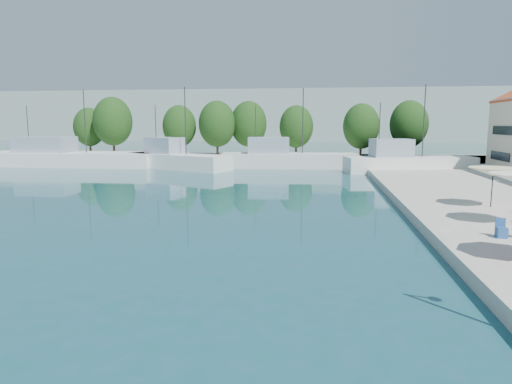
# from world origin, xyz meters

# --- Properties ---
(quay_far) EXTENTS (90.00, 16.00, 0.60)m
(quay_far) POSITION_xyz_m (-8.00, 67.00, 0.30)
(quay_far) COLOR #AEA89D
(quay_far) RESTS_ON ground
(hill_west) EXTENTS (180.00, 40.00, 16.00)m
(hill_west) POSITION_xyz_m (-30.00, 160.00, 8.00)
(hill_west) COLOR #94A197
(hill_west) RESTS_ON ground
(hill_east) EXTENTS (140.00, 40.00, 12.00)m
(hill_east) POSITION_xyz_m (40.00, 180.00, 6.00)
(hill_east) COLOR #94A197
(hill_east) RESTS_ON ground
(trawler_01) EXTENTS (22.69, 6.34, 10.20)m
(trawler_01) POSITION_xyz_m (-32.03, 55.18, 1.07)
(trawler_01) COLOR white
(trawler_01) RESTS_ON ground
(trawler_02) EXTENTS (14.57, 9.65, 10.20)m
(trawler_02) POSITION_xyz_m (-16.85, 53.89, 1.07)
(trawler_02) COLOR white
(trawler_02) RESTS_ON ground
(trawler_03) EXTENTS (17.09, 5.64, 10.20)m
(trawler_03) POSITION_xyz_m (-3.48, 56.85, 1.07)
(trawler_03) COLOR silver
(trawler_03) RESTS_ON ground
(trawler_04) EXTENTS (14.82, 6.52, 10.20)m
(trawler_04) POSITION_xyz_m (10.46, 52.93, 1.07)
(trawler_04) COLOR silver
(trawler_04) RESTS_ON ground
(tree_01) EXTENTS (5.06, 5.06, 7.49)m
(tree_01) POSITION_xyz_m (-36.98, 70.99, 4.92)
(tree_01) COLOR #3F2B19
(tree_01) RESTS_ON quay_far
(tree_02) EXTENTS (6.13, 6.13, 9.07)m
(tree_02) POSITION_xyz_m (-31.86, 68.90, 5.83)
(tree_02) COLOR #3F2B19
(tree_02) RESTS_ON quay_far
(tree_03) EXTENTS (5.24, 5.24, 7.76)m
(tree_03) POSITION_xyz_m (-21.20, 69.68, 5.08)
(tree_03) COLOR #3F2B19
(tree_03) RESTS_ON quay_far
(tree_04) EXTENTS (5.65, 5.65, 8.37)m
(tree_04) POSITION_xyz_m (-14.92, 68.80, 5.43)
(tree_04) COLOR #3F2B19
(tree_04) RESTS_ON quay_far
(tree_05) EXTENTS (5.66, 5.66, 8.37)m
(tree_05) POSITION_xyz_m (-10.33, 70.70, 5.43)
(tree_05) COLOR #3F2B19
(tree_05) RESTS_ON quay_far
(tree_06) EXTENTS (5.18, 5.18, 7.67)m
(tree_06) POSITION_xyz_m (-2.89, 70.38, 5.03)
(tree_06) COLOR #3F2B19
(tree_06) RESTS_ON quay_far
(tree_07) EXTENTS (5.27, 5.27, 7.80)m
(tree_07) POSITION_xyz_m (6.66, 68.10, 5.10)
(tree_07) COLOR #3F2B19
(tree_07) RESTS_ON quay_far
(tree_08) EXTENTS (5.63, 5.63, 8.34)m
(tree_08) POSITION_xyz_m (13.84, 70.87, 5.41)
(tree_08) COLOR #3F2B19
(tree_08) RESTS_ON quay_far
(umbrella_cream) EXTENTS (2.90, 2.90, 2.36)m
(umbrella_cream) POSITION_xyz_m (10.99, 28.20, 2.70)
(umbrella_cream) COLOR black
(umbrella_cream) RESTS_ON quay_right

